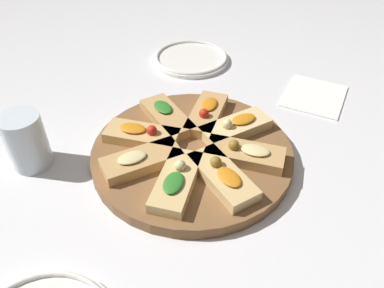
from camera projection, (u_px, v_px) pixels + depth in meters
ground_plane at (192, 157)px, 0.69m from camera, size 3.00×3.00×0.00m
serving_board at (192, 153)px, 0.68m from camera, size 0.36×0.36×0.02m
focaccia_slice_0 at (236, 127)px, 0.70m from camera, size 0.13×0.14×0.04m
focaccia_slice_1 at (207, 114)px, 0.74m from camera, size 0.14×0.08×0.04m
focaccia_slice_2 at (167, 116)px, 0.73m from camera, size 0.14×0.13×0.03m
focaccia_slice_3 at (142, 135)px, 0.69m from camera, size 0.07×0.14×0.04m
focaccia_slice_4 at (141, 160)px, 0.63m from camera, size 0.12×0.14×0.03m
focaccia_slice_5 at (177, 181)px, 0.60m from camera, size 0.14×0.07×0.04m
focaccia_slice_6 at (222, 176)px, 0.60m from camera, size 0.14×0.13×0.04m
focaccia_slice_7 at (245, 154)px, 0.65m from camera, size 0.07×0.14×0.04m
plate_right at (191, 58)px, 0.97m from camera, size 0.19×0.19×0.02m
water_glass at (26, 141)px, 0.64m from camera, size 0.07×0.07×0.10m
napkin_stack at (315, 95)px, 0.84m from camera, size 0.18×0.16×0.01m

